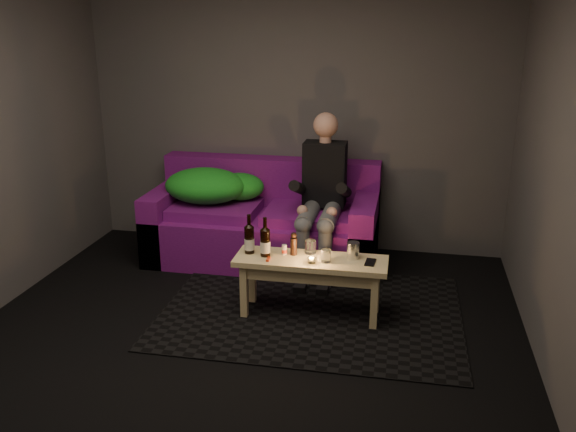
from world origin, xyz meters
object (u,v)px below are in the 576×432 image
beer_bottle_a (249,239)px  steel_cup (353,250)px  beer_bottle_b (265,242)px  person (322,192)px  coffee_table (311,269)px  sofa (264,225)px

beer_bottle_a → steel_cup: bearing=3.4°
beer_bottle_a → beer_bottle_b: size_ratio=1.01×
person → beer_bottle_a: size_ratio=4.54×
person → coffee_table: 0.97m
coffee_table → beer_bottle_a: size_ratio=3.73×
coffee_table → beer_bottle_b: bearing=-177.9°
beer_bottle_b → coffee_table: bearing=2.1°
beer_bottle_b → steel_cup: bearing=7.0°
sofa → beer_bottle_a: size_ratio=6.80×
beer_bottle_b → sofa: bearing=104.0°
beer_bottle_b → steel_cup: 0.66m
sofa → coffee_table: sofa is taller
person → sofa: bearing=163.2°
person → steel_cup: bearing=-66.5°
coffee_table → person: bearing=93.6°
beer_bottle_a → beer_bottle_b: (0.13, -0.03, -0.00)m
coffee_table → beer_bottle_a: (-0.48, 0.02, 0.20)m
steel_cup → sofa: bearing=132.5°
sofa → person: (0.56, -0.17, 0.40)m
sofa → steel_cup: bearing=-47.5°
coffee_table → beer_bottle_b: (-0.35, -0.01, 0.20)m
coffee_table → beer_bottle_b: beer_bottle_b is taller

